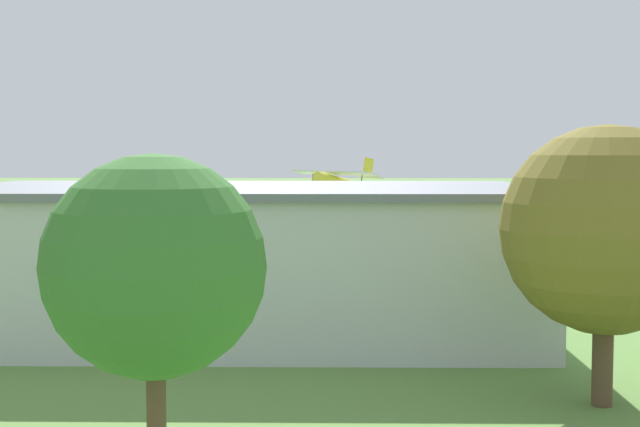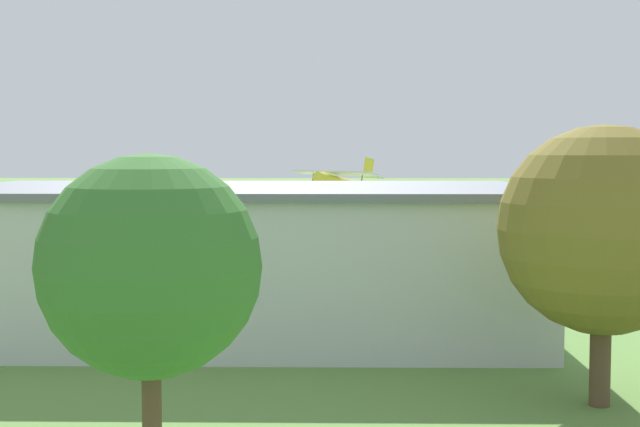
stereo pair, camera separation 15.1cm
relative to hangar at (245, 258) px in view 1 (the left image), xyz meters
The scene contains 15 objects.
ground_plane 41.64m from the hangar, 94.09° to the right, with size 400.00×400.00×0.00m, color #608C42.
hangar is the anchor object (origin of this frame).
biplane 35.19m from the hangar, 97.51° to the right, with size 8.28×8.28×4.17m.
car_white 18.18m from the hangar, 131.84° to the right, with size 2.07×4.68×1.65m.
car_silver 18.26m from the hangar, 56.33° to the right, with size 2.23×4.53×1.68m.
car_yellow 22.41m from the hangar, 42.24° to the right, with size 2.06×4.20×1.66m.
truck_delivery_white 18.95m from the hangar, 110.09° to the right, with size 2.81×6.50×3.13m.
person_walking_on_apron 23.03m from the hangar, 51.63° to the right, with size 0.50×0.50×1.56m.
person_beside_truck 20.97m from the hangar, 86.60° to the right, with size 0.54×0.54×1.63m.
person_near_hangar_door 16.25m from the hangar, 93.49° to the right, with size 0.52×0.52×1.61m.
person_by_parked_cars 17.10m from the hangar, 88.28° to the right, with size 0.42×0.42×1.59m.
person_crossing_taxiway 24.01m from the hangar, 53.22° to the right, with size 0.40×0.40×1.72m.
tree_behind_hangar_right 21.55m from the hangar, 90.97° to the left, with size 5.14×5.14×8.36m.
tree_near_perimeter_road 18.23m from the hangar, 137.07° to the left, with size 6.87×6.87×9.28m.
windsock 43.51m from the hangar, 117.39° to the right, with size 1.29×1.43×5.16m.
Camera 1 is at (-1.70, 82.63, 8.38)m, focal length 49.55 mm.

